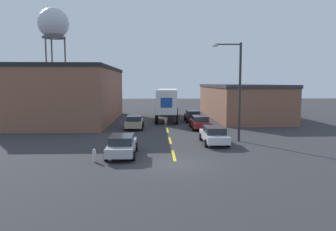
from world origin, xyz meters
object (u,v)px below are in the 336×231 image
Objects in this scene: parked_car_left_far at (134,122)px; street_lamp at (237,85)px; water_tower at (53,24)px; fire_hydrant at (94,155)px; parked_car_right_far at (193,116)px; parked_car_right_near at (214,135)px; parked_car_left_near at (122,145)px; parked_car_right_mid at (200,122)px; semi_truck at (168,101)px.

street_lamp reaches higher than parked_car_left_far.
water_tower is 22.25× the size of fire_hydrant.
parked_car_right_far is (7.00, 6.11, 0.00)m from parked_car_left_far.
parked_car_right_near is at bearing -153.36° from street_lamp.
water_tower is (-23.65, 21.86, 14.94)m from parked_car_right_far.
parked_car_left_near and parked_car_right_far have the same top height.
parked_car_left_far is 13.11m from parked_car_left_near.
parked_car_right_near is 0.26× the size of water_tower.
parked_car_left_near is 2.33m from fire_hydrant.
parked_car_left_far is 12.69m from street_lamp.
parked_car_right_far is (0.00, 15.10, 0.00)m from parked_car_right_near.
parked_car_right_mid is 1.00× the size of parked_car_right_far.
semi_truck is at bearing 76.93° from fire_hydrant.
parked_car_right_near is at bearing -57.38° from water_tower.
water_tower is (-16.66, 27.97, 14.94)m from parked_car_left_far.
water_tower is at bearing 120.78° from parked_car_left_far.
parked_car_left_near is at bearing -149.56° from parked_car_right_near.
fire_hydrant is at bearing -112.23° from parked_car_right_far.
fire_hydrant is at bearing -132.39° from parked_car_left_near.
parked_car_right_far is at bearing 90.00° from parked_car_right_near.
water_tower reaches higher than fire_hydrant.
fire_hydrant is (-1.55, -1.70, -0.32)m from parked_car_left_near.
fire_hydrant is at bearing -95.99° from parked_car_left_far.
water_tower is at bearing 122.62° from parked_car_right_near.
parked_car_left_near is 1.00× the size of parked_car_right_far.
water_tower reaches higher than parked_car_left_far.
parked_car_left_far is at bearing 127.88° from parked_car_right_near.
parked_car_right_far is 0.58× the size of street_lamp.
parked_car_right_mid and parked_car_right_near have the same top height.
parked_car_right_mid is at bearing 90.00° from parked_car_right_near.
fire_hydrant is (-8.55, -5.81, -0.32)m from parked_car_right_near.
water_tower reaches higher than parked_car_right_near.
parked_car_right_mid is at bearing -68.14° from semi_truck.
semi_truck is at bearing -42.95° from water_tower.
semi_truck is 1.58× the size of street_lamp.
parked_car_left_near reaches higher than fire_hydrant.
water_tower is at bearing 112.08° from parked_car_left_near.
parked_car_left_far is 1.00× the size of parked_car_right_far.
parked_car_right_mid is 1.00× the size of parked_car_right_near.
parked_car_left_far is 9.29m from parked_car_right_far.
semi_truck is 22.32m from parked_car_left_near.
parked_car_left_near is at bearing -67.92° from water_tower.
parked_car_left_far is 1.00× the size of parked_car_right_near.
semi_truck is at bearing 108.22° from parked_car_right_mid.
parked_car_right_far is at bearing 67.77° from fire_hydrant.
parked_car_left_near is at bearing -110.01° from parked_car_right_far.
street_lamp reaches higher than parked_car_right_far.
street_lamp is at bearing 29.62° from parked_car_left_near.
parked_car_right_far is at bearing 69.99° from parked_car_left_near.
semi_truck is 9.96m from parked_car_right_mid.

